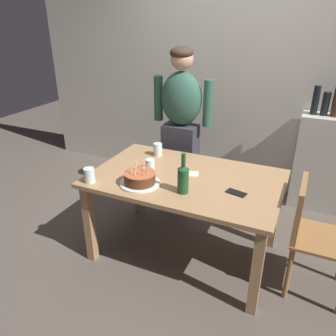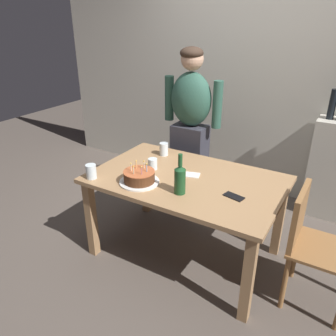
{
  "view_description": "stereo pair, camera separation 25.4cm",
  "coord_description": "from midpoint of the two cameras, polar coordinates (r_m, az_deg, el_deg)",
  "views": [
    {
      "loc": [
        0.85,
        -2.2,
        1.91
      ],
      "look_at": [
        -0.11,
        -0.1,
        0.84
      ],
      "focal_mm": 35.28,
      "sensor_mm": 36.0,
      "label": 1
    },
    {
      "loc": [
        1.07,
        -2.09,
        1.91
      ],
      "look_at": [
        -0.11,
        -0.1,
        0.84
      ],
      "focal_mm": 35.28,
      "sensor_mm": 36.0,
      "label": 2
    }
  ],
  "objects": [
    {
      "name": "cell_phone",
      "position": [
        2.41,
        8.77,
        -4.34
      ],
      "size": [
        0.16,
        0.1,
        0.01
      ],
      "primitive_type": "cube",
      "rotation": [
        0.0,
        0.0,
        -0.22
      ],
      "color": "black",
      "rests_on": "dining_table"
    },
    {
      "name": "person_man_bearded",
      "position": [
        3.32,
        0.03,
        6.66
      ],
      "size": [
        0.61,
        0.27,
        1.66
      ],
      "rotation": [
        0.0,
        0.0,
        3.14
      ],
      "color": "#33333D",
      "rests_on": "ground_plane"
    },
    {
      "name": "dining_table",
      "position": [
        2.67,
        0.33,
        -3.46
      ],
      "size": [
        1.5,
        0.96,
        0.74
      ],
      "color": "#A37A51",
      "rests_on": "ground_plane"
    },
    {
      "name": "wine_bottle",
      "position": [
        2.35,
        -0.46,
        -1.8
      ],
      "size": [
        0.08,
        0.08,
        0.3
      ],
      "color": "#194723",
      "rests_on": "dining_table"
    },
    {
      "name": "water_glass_side",
      "position": [
        2.62,
        -16.15,
        -1.27
      ],
      "size": [
        0.08,
        0.08,
        0.11
      ],
      "primitive_type": "cylinder",
      "color": "silver",
      "rests_on": "dining_table"
    },
    {
      "name": "back_wall",
      "position": [
        3.87,
        10.18,
        15.41
      ],
      "size": [
        5.2,
        0.1,
        2.6
      ],
      "primitive_type": "cube",
      "color": "beige",
      "rests_on": "ground_plane"
    },
    {
      "name": "water_glass_far",
      "position": [
        2.74,
        -5.75,
        0.54
      ],
      "size": [
        0.08,
        0.08,
        0.09
      ],
      "primitive_type": "cylinder",
      "color": "silver",
      "rests_on": "dining_table"
    },
    {
      "name": "napkin_stack",
      "position": [
        2.67,
        1.19,
        -1.08
      ],
      "size": [
        0.15,
        0.12,
        0.01
      ],
      "primitive_type": "cube",
      "rotation": [
        0.0,
        0.0,
        0.29
      ],
      "color": "white",
      "rests_on": "dining_table"
    },
    {
      "name": "dining_chair",
      "position": [
        2.56,
        20.8,
        -9.97
      ],
      "size": [
        0.42,
        0.42,
        0.87
      ],
      "rotation": [
        0.0,
        0.0,
        1.57
      ],
      "color": "olive",
      "rests_on": "ground_plane"
    },
    {
      "name": "ground_plane",
      "position": [
        3.03,
        0.3,
        -14.23
      ],
      "size": [
        10.0,
        10.0,
        0.0
      ],
      "primitive_type": "plane",
      "color": "#564C44"
    },
    {
      "name": "shelf_cabinet",
      "position": [
        3.74,
        24.35,
        0.89
      ],
      "size": [
        0.67,
        0.3,
        1.3
      ],
      "color": "beige",
      "rests_on": "ground_plane"
    },
    {
      "name": "water_glass_near",
      "position": [
        3.02,
        -4.19,
        3.17
      ],
      "size": [
        0.08,
        0.08,
        0.12
      ],
      "primitive_type": "cylinder",
      "color": "silver",
      "rests_on": "dining_table"
    },
    {
      "name": "birthday_cake",
      "position": [
        2.52,
        -7.77,
        -1.91
      ],
      "size": [
        0.31,
        0.31,
        0.16
      ],
      "color": "white",
      "rests_on": "dining_table"
    }
  ]
}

